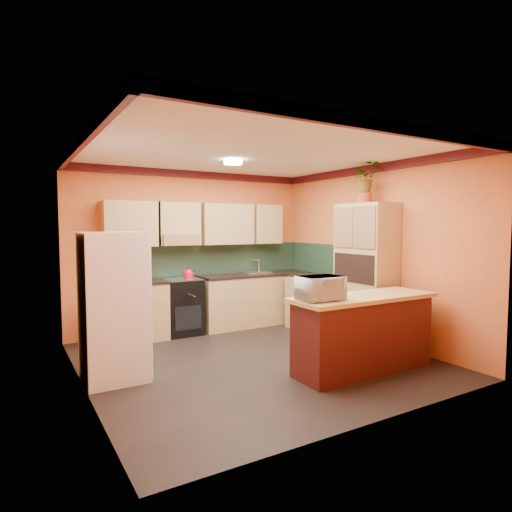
{
  "coord_description": "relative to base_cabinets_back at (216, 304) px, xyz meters",
  "views": [
    {
      "loc": [
        -2.8,
        -4.77,
        1.77
      ],
      "look_at": [
        0.28,
        0.45,
        1.34
      ],
      "focal_mm": 30.0,
      "sensor_mm": 36.0,
      "label": 1
    }
  ],
  "objects": [
    {
      "name": "base_cabinets_right",
      "position": [
        1.51,
        -0.75,
        0.0
      ],
      "size": [
        0.6,
        0.8,
        0.88
      ],
      "primitive_type": "cube",
      "color": "tan",
      "rests_on": "ground"
    },
    {
      "name": "breakfast_bar",
      "position": [
        0.64,
        -2.83,
        0.0
      ],
      "size": [
        1.8,
        0.55,
        0.88
      ],
      "primitive_type": "cube",
      "color": "#4E1412",
      "rests_on": "ground"
    },
    {
      "name": "fridge",
      "position": [
        -2.04,
        -1.59,
        0.41
      ],
      "size": [
        0.68,
        0.66,
        1.7
      ],
      "primitive_type": "cube",
      "color": "white",
      "rests_on": "ground"
    },
    {
      "name": "countertop_back",
      "position": [
        0.0,
        -0.0,
        0.46
      ],
      "size": [
        3.65,
        0.62,
        0.04
      ],
      "primitive_type": "cube",
      "color": "black",
      "rests_on": "base_cabinets_back"
    },
    {
      "name": "room_shell",
      "position": [
        -0.27,
        -1.52,
        1.65
      ],
      "size": [
        4.24,
        4.24,
        2.72
      ],
      "color": "black",
      "rests_on": "ground"
    },
    {
      "name": "base_cabinets_back",
      "position": [
        0.0,
        0.0,
        0.0
      ],
      "size": [
        3.65,
        0.6,
        0.88
      ],
      "primitive_type": "cube",
      "color": "tan",
      "rests_on": "ground"
    },
    {
      "name": "fern_pot",
      "position": [
        1.56,
        -1.88,
        1.74
      ],
      "size": [
        0.22,
        0.22,
        0.16
      ],
      "primitive_type": "cylinder",
      "color": "#AD382A",
      "rests_on": "pantry"
    },
    {
      "name": "bar_top",
      "position": [
        0.64,
        -2.83,
        0.47
      ],
      "size": [
        1.9,
        0.65,
        0.05
      ],
      "primitive_type": "cube",
      "color": "#D8B469",
      "rests_on": "breakfast_bar"
    },
    {
      "name": "countertop_right",
      "position": [
        1.51,
        -0.75,
        0.46
      ],
      "size": [
        0.62,
        0.8,
        0.04
      ],
      "primitive_type": "cube",
      "color": "black",
      "rests_on": "base_cabinets_right"
    },
    {
      "name": "fern",
      "position": [
        1.56,
        -1.88,
        2.05
      ],
      "size": [
        0.52,
        0.49,
        0.45
      ],
      "primitive_type": "imported",
      "rotation": [
        0.0,
        0.0,
        -0.42
      ],
      "color": "tan",
      "rests_on": "fern_pot"
    },
    {
      "name": "microwave",
      "position": [
        -0.04,
        -2.83,
        0.63
      ],
      "size": [
        0.5,
        0.34,
        0.27
      ],
      "primitive_type": "imported",
      "rotation": [
        0.0,
        0.0,
        -0.01
      ],
      "color": "white",
      "rests_on": "bar_top"
    },
    {
      "name": "pantry",
      "position": [
        1.56,
        -1.93,
        0.61
      ],
      "size": [
        0.48,
        0.9,
        2.1
      ],
      "primitive_type": "cube",
      "color": "tan",
      "rests_on": "ground"
    },
    {
      "name": "kettle",
      "position": [
        -0.53,
        -0.05,
        0.56
      ],
      "size": [
        0.2,
        0.2,
        0.18
      ],
      "primitive_type": null,
      "rotation": [
        0.0,
        0.0,
        -0.18
      ],
      "color": "#B00B26",
      "rests_on": "stove"
    },
    {
      "name": "sink",
      "position": [
        0.77,
        0.0,
        0.5
      ],
      "size": [
        0.48,
        0.4,
        0.03
      ],
      "primitive_type": "cube",
      "color": "silver",
      "rests_on": "countertop_back"
    },
    {
      "name": "stove",
      "position": [
        -0.63,
        -0.0,
        0.02
      ],
      "size": [
        0.58,
        0.58,
        0.91
      ],
      "primitive_type": "cube",
      "color": "black",
      "rests_on": "ground"
    }
  ]
}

